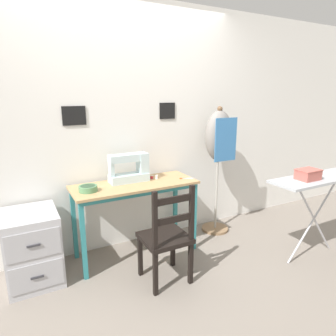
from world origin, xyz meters
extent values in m
plane|color=gray|center=(0.00, 0.00, 0.00)|extent=(14.00, 14.00, 0.00)
cube|color=silver|center=(0.00, 0.55, 1.27)|extent=(10.00, 0.05, 2.55)
cube|color=black|center=(-0.48, 0.52, 1.43)|extent=(0.22, 0.01, 0.18)
cube|color=black|center=(0.51, 0.52, 1.44)|extent=(0.19, 0.01, 0.17)
cube|color=tan|center=(0.00, 0.24, 0.75)|extent=(1.23, 0.49, 0.02)
cube|color=teal|center=(0.00, 0.04, 0.72)|extent=(1.15, 0.03, 0.04)
cube|color=teal|center=(-0.58, 0.04, 0.37)|extent=(0.04, 0.04, 0.74)
cube|color=teal|center=(0.58, 0.04, 0.37)|extent=(0.04, 0.04, 0.74)
cube|color=teal|center=(-0.58, 0.45, 0.37)|extent=(0.04, 0.04, 0.74)
cube|color=teal|center=(0.58, 0.45, 0.37)|extent=(0.04, 0.04, 0.74)
cube|color=silver|center=(-0.03, 0.33, 0.80)|extent=(0.39, 0.16, 0.08)
cube|color=silver|center=(0.12, 0.33, 0.95)|extent=(0.09, 0.14, 0.20)
cube|color=silver|center=(-0.05, 0.33, 1.01)|extent=(0.35, 0.12, 0.07)
cube|color=silver|center=(-0.21, 0.33, 0.91)|extent=(0.04, 0.09, 0.13)
cylinder|color=#B22D2D|center=(0.18, 0.33, 0.95)|extent=(0.02, 0.06, 0.06)
cylinder|color=#99999E|center=(0.12, 0.33, 1.06)|extent=(0.01, 0.01, 0.02)
cylinder|color=#56895B|center=(-0.47, 0.21, 0.79)|extent=(0.17, 0.17, 0.05)
cylinder|color=#2F4B32|center=(-0.47, 0.21, 0.81)|extent=(0.13, 0.13, 0.01)
cube|color=silver|center=(0.56, 0.15, 0.77)|extent=(0.11, 0.04, 0.00)
cube|color=silver|center=(0.55, 0.13, 0.77)|extent=(0.10, 0.07, 0.00)
torus|color=#DB511E|center=(0.49, 0.17, 0.77)|extent=(0.03, 0.03, 0.01)
torus|color=#DB511E|center=(0.49, 0.17, 0.77)|extent=(0.03, 0.03, 0.01)
cylinder|color=red|center=(0.21, 0.31, 0.78)|extent=(0.03, 0.03, 0.04)
cylinder|color=beige|center=(0.21, 0.31, 0.80)|extent=(0.04, 0.04, 0.00)
cylinder|color=beige|center=(0.21, 0.31, 0.77)|extent=(0.04, 0.04, 0.00)
cylinder|color=silver|center=(0.26, 0.29, 0.78)|extent=(0.03, 0.03, 0.04)
cylinder|color=beige|center=(0.26, 0.29, 0.80)|extent=(0.03, 0.03, 0.00)
cylinder|color=beige|center=(0.26, 0.29, 0.77)|extent=(0.03, 0.03, 0.00)
cube|color=black|center=(0.05, -0.30, 0.41)|extent=(0.40, 0.38, 0.04)
cube|color=black|center=(-0.12, -0.14, 0.19)|extent=(0.04, 0.04, 0.39)
cube|color=black|center=(0.22, -0.14, 0.19)|extent=(0.04, 0.04, 0.39)
cube|color=black|center=(-0.12, -0.46, 0.19)|extent=(0.04, 0.04, 0.39)
cube|color=black|center=(0.22, -0.46, 0.19)|extent=(0.04, 0.04, 0.39)
cube|color=black|center=(-0.12, -0.46, 0.67)|extent=(0.04, 0.04, 0.48)
cube|color=black|center=(0.22, -0.46, 0.67)|extent=(0.04, 0.04, 0.48)
cube|color=black|center=(0.05, -0.46, 0.81)|extent=(0.34, 0.02, 0.06)
cube|color=black|center=(0.05, -0.46, 0.64)|extent=(0.34, 0.02, 0.06)
cube|color=#B7B7BC|center=(-0.98, 0.24, 0.32)|extent=(0.45, 0.51, 0.64)
cube|color=#A8A8AD|center=(-0.98, -0.02, 0.46)|extent=(0.41, 0.01, 0.23)
cube|color=#333338|center=(-0.98, -0.03, 0.46)|extent=(0.10, 0.01, 0.02)
cube|color=#A8A8AD|center=(-0.98, -0.02, 0.18)|extent=(0.41, 0.01, 0.23)
cube|color=#333338|center=(-0.98, -0.03, 0.18)|extent=(0.10, 0.01, 0.02)
cylinder|color=#846647|center=(1.06, 0.30, 0.01)|extent=(0.32, 0.32, 0.03)
cylinder|color=#ADA89E|center=(1.06, 0.30, 0.50)|extent=(0.03, 0.03, 0.93)
ellipsoid|color=gray|center=(1.06, 0.30, 1.16)|extent=(0.34, 0.25, 0.57)
sphere|color=brown|center=(1.06, 0.30, 1.46)|extent=(0.06, 0.06, 0.06)
cube|color=teal|center=(1.06, 0.17, 1.13)|extent=(0.29, 0.01, 0.48)
cube|color=#ADB2B7|center=(1.56, -0.65, 0.83)|extent=(1.06, 0.33, 0.02)
cylinder|color=#B7B7BC|center=(1.56, -0.65, 0.41)|extent=(0.65, 0.02, 0.83)
cylinder|color=#B7B7BC|center=(1.56, -0.65, 0.41)|extent=(0.65, 0.02, 0.83)
cube|color=#AD564C|center=(1.39, -0.65, 0.89)|extent=(0.21, 0.15, 0.09)
cube|color=#BE5F54|center=(1.39, -0.65, 0.94)|extent=(0.22, 0.16, 0.01)
camera|label=1|loc=(-1.04, -2.42, 1.64)|focal=32.00mm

